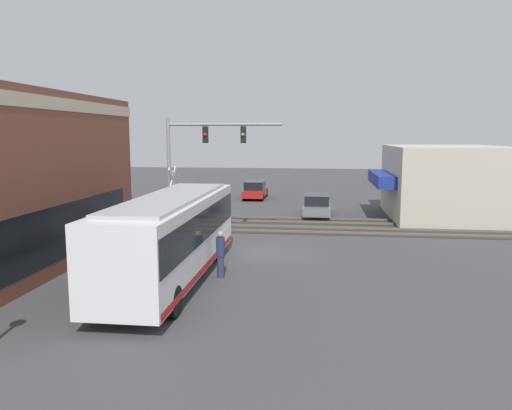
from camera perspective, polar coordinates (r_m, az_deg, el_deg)
name	(u,v)px	position (r m, az deg, el deg)	size (l,w,h in m)	color
ground_plane	(260,254)	(23.57, 0.43, -5.61)	(120.00, 120.00, 0.00)	#424244
shop_building	(444,182)	(35.64, 20.65, 2.46)	(9.52, 8.31, 4.81)	beige
city_bus	(172,234)	(19.23, -9.55, -3.32)	(11.20, 2.59, 3.29)	white
traffic_signal_gantry	(199,151)	(27.66, -6.50, 6.17)	(0.42, 6.38, 6.51)	gray
crossing_signal	(173,194)	(28.06, -9.48, 1.25)	(1.41, 1.18, 3.81)	gray
rail_track_near	(272,229)	(29.40, 1.80, -2.81)	(2.60, 60.00, 0.15)	#332D28
rail_track_far	(276,220)	(32.53, 2.33, -1.75)	(2.60, 60.00, 0.15)	#332D28
parked_car_grey	(317,206)	(34.71, 6.95, -0.06)	(4.88, 1.82, 1.50)	slate
parked_car_red	(255,190)	(43.72, -0.09, 1.69)	(4.71, 1.82, 1.54)	#B21E19
pedestrian_near_bus	(220,254)	(19.62, -4.08, -5.59)	(0.34, 0.34, 1.85)	#2D3351
pedestrian_at_crossing	(184,218)	(28.00, -8.18, -1.50)	(0.34, 0.34, 1.86)	black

